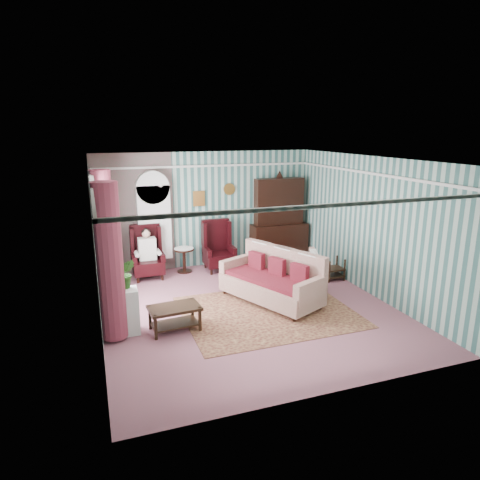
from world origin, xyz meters
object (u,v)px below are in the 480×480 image
object	(u,v)px
wingback_left	(147,253)
floral_armchair	(299,271)
round_side_table	(184,260)
sofa	(271,280)
bookcase	(155,228)
wingback_right	(219,246)
seated_woman	(147,254)
nest_table	(333,268)
coffee_table	(175,318)
dresser_hutch	(279,217)
plant_stand	(122,312)

from	to	relation	value
wingback_left	floral_armchair	xyz separation A→B (m)	(2.90, -2.08, -0.12)
round_side_table	sofa	distance (m)	2.74
bookcase	wingback_right	size ratio (longest dim) A/B	1.79
bookcase	floral_armchair	distance (m)	3.67
wingback_right	floral_armchair	distance (m)	2.38
seated_woman	nest_table	distance (m)	4.37
bookcase	floral_armchair	size ratio (longest dim) A/B	2.22
wingback_left	sofa	xyz separation A→B (m)	(2.16, -2.28, -0.16)
floral_armchair	coffee_table	world-z (taller)	floral_armchair
wingback_left	coffee_table	distance (m)	2.94
floral_armchair	bookcase	bearing A→B (deg)	68.33
bookcase	sofa	distance (m)	3.35
dresser_hutch	nest_table	size ratio (longest dim) A/B	4.37
wingback_right	nest_table	world-z (taller)	wingback_right
wingback_left	dresser_hutch	bearing A→B (deg)	4.41
seated_woman	bookcase	bearing A→B (deg)	57.34
wingback_left	plant_stand	world-z (taller)	wingback_left
wingback_right	floral_armchair	bearing A→B (deg)	-60.96
floral_armchair	plant_stand	bearing A→B (deg)	121.56
plant_stand	floral_armchair	distance (m)	3.76
wingback_right	sofa	bearing A→B (deg)	-79.73
wingback_left	bookcase	bearing A→B (deg)	57.34
dresser_hutch	wingback_left	size ratio (longest dim) A/B	1.89
bookcase	nest_table	size ratio (longest dim) A/B	4.15
dresser_hutch	coffee_table	xyz separation A→B (m)	(-3.43, -3.19, -0.96)
wingback_left	plant_stand	size ratio (longest dim) A/B	1.56
dresser_hutch	sofa	xyz separation A→B (m)	(-1.34, -2.55, -0.72)
wingback_left	seated_woman	bearing A→B (deg)	0.00
bookcase	wingback_left	distance (m)	0.68
floral_armchair	dresser_hutch	bearing A→B (deg)	6.94
bookcase	nest_table	xyz separation A→B (m)	(3.82, -1.94, -0.85)
nest_table	wingback_right	bearing A→B (deg)	146.25
sofa	nest_table	bearing A→B (deg)	-93.80
nest_table	floral_armchair	distance (m)	1.30
nest_table	sofa	world-z (taller)	sofa
wingback_left	coffee_table	xyz separation A→B (m)	(0.07, -2.92, -0.40)
wingback_left	coffee_table	bearing A→B (deg)	-88.69
wingback_left	wingback_right	distance (m)	1.75
dresser_hutch	wingback_left	distance (m)	3.55
sofa	floral_armchair	xyz separation A→B (m)	(0.74, 0.20, 0.04)
wingback_left	plant_stand	bearing A→B (deg)	-106.22
wingback_right	nest_table	xyz separation A→B (m)	(2.32, -1.55, -0.35)
sofa	wingback_left	bearing A→B (deg)	18.89
round_side_table	floral_armchair	world-z (taller)	floral_armchair
coffee_table	floral_armchair	bearing A→B (deg)	16.51
dresser_hutch	coffee_table	world-z (taller)	dresser_hutch
plant_stand	nest_table	bearing A→B (deg)	13.84
nest_table	plant_stand	xyz separation A→B (m)	(-4.87, -1.20, 0.13)
dresser_hutch	bookcase	bearing A→B (deg)	177.89
wingback_right	round_side_table	distance (m)	0.92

